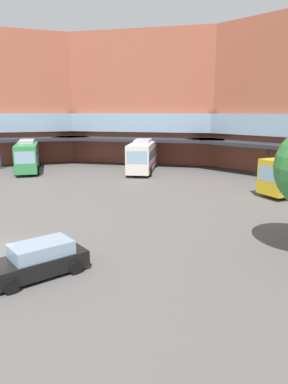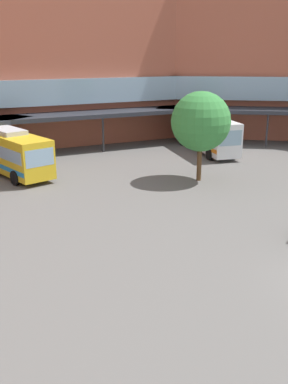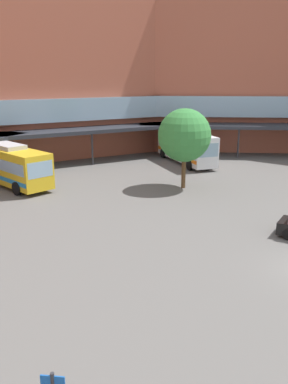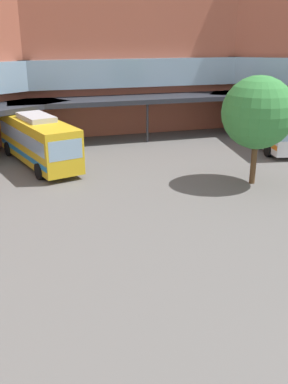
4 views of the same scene
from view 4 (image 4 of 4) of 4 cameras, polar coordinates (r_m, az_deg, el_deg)
name	(u,v)px [view 4 (image 4 of 4)]	position (r m, az deg, el deg)	size (l,w,h in m)	color
station_building	(102,45)	(26.59, -5.50, 18.73)	(79.84, 49.24, 17.86)	#AD5942
bus_1	(267,123)	(38.67, 15.90, 8.68)	(6.76, 10.34, 3.79)	white
bus_3	(38,139)	(32.66, -13.78, 6.73)	(3.03, 10.32, 3.66)	gold
plaza_tree	(258,113)	(27.80, 14.78, 10.04)	(4.48, 4.48, 6.80)	brown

